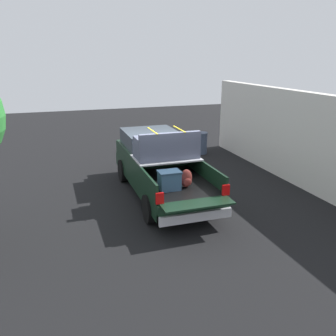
{
  "coord_description": "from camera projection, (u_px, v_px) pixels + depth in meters",
  "views": [
    {
      "loc": [
        -10.18,
        3.18,
        4.29
      ],
      "look_at": [
        -0.6,
        0.0,
        1.1
      ],
      "focal_mm": 38.04,
      "sensor_mm": 36.0,
      "label": 1
    }
  ],
  "objects": [
    {
      "name": "building_facade",
      "position": [
        302.0,
        139.0,
        12.04
      ],
      "size": [
        11.57,
        0.36,
        3.18
      ],
      "primitive_type": "cube",
      "color": "silver",
      "rests_on": "ground_plane"
    },
    {
      "name": "trash_can",
      "position": [
        201.0,
        143.0,
        16.22
      ],
      "size": [
        0.6,
        0.6,
        0.98
      ],
      "color": "#3F4C66",
      "rests_on": "ground_plane"
    },
    {
      "name": "ground_plane",
      "position": [
        162.0,
        195.0,
        11.46
      ],
      "size": [
        40.0,
        40.0,
        0.0
      ],
      "primitive_type": "plane",
      "color": "black"
    },
    {
      "name": "pickup_truck",
      "position": [
        159.0,
        164.0,
        11.5
      ],
      "size": [
        6.05,
        2.06,
        2.23
      ],
      "color": "black",
      "rests_on": "ground_plane"
    }
  ]
}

